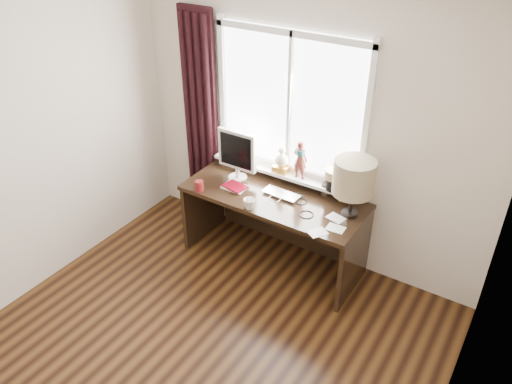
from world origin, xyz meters
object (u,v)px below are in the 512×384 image
Objects in this scene: laptop at (282,194)px; red_cup at (199,186)px; mug at (249,203)px; monitor at (237,152)px; table_lamp at (354,178)px; desk at (278,212)px.

laptop is 3.39× the size of red_cup.
mug is 0.21× the size of monitor.
mug is 0.99× the size of red_cup.
monitor is (0.16, 0.38, 0.23)m from red_cup.
table_lamp is (0.65, 0.05, 0.35)m from laptop.
laptop is 0.27m from desk.
mug is at bearing -108.95° from laptop.
monitor is 1.17m from table_lamp.
table_lamp is (1.33, 0.38, 0.31)m from red_cup.
laptop is at bearing -44.74° from desk.
mug is at bearing 0.00° from red_cup.
monitor reaches higher than red_cup.
desk is 0.93m from table_lamp.
red_cup is 0.06× the size of desk.
table_lamp is (0.71, -0.01, 0.61)m from desk.
red_cup is 0.47m from monitor.
mug is at bearing -44.78° from monitor.
desk is at bearing 32.65° from red_cup.
table_lamp is at bearing -1.00° from desk.
red_cup is at bearing -150.98° from laptop.
mug is at bearing -100.15° from desk.
laptop is at bearing 26.10° from red_cup.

